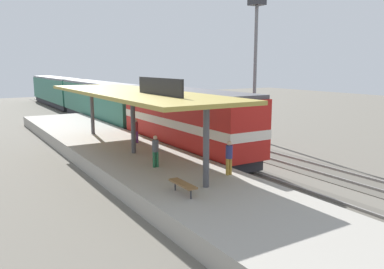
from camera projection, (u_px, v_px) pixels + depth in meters
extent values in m
plane|color=#666056|center=(220.00, 154.00, 27.68)|extent=(120.00, 120.00, 0.00)
cube|color=#565249|center=(197.00, 158.00, 26.64)|extent=(3.20, 110.00, 0.04)
cube|color=gray|center=(188.00, 158.00, 26.26)|extent=(0.10, 110.00, 0.16)
cube|color=gray|center=(205.00, 155.00, 27.01)|extent=(0.10, 110.00, 0.16)
cube|color=#565249|center=(249.00, 150.00, 29.03)|extent=(3.20, 110.00, 0.04)
cube|color=gray|center=(241.00, 150.00, 28.64)|extent=(0.10, 110.00, 0.16)
cube|color=gray|center=(256.00, 148.00, 29.39)|extent=(0.10, 110.00, 0.16)
cube|color=#9E998E|center=(134.00, 160.00, 24.18)|extent=(6.00, 44.00, 0.90)
cylinder|color=#47474C|center=(206.00, 147.00, 17.09)|extent=(0.28, 0.28, 3.60)
cylinder|color=#47474C|center=(133.00, 124.00, 23.79)|extent=(0.28, 0.28, 3.60)
cylinder|color=#47474C|center=(92.00, 111.00, 30.48)|extent=(0.28, 0.28, 3.60)
cube|color=#A38E3D|center=(132.00, 93.00, 23.45)|extent=(5.20, 18.00, 0.20)
cube|color=black|center=(159.00, 86.00, 20.34)|extent=(0.12, 4.80, 0.90)
cylinder|color=#333338|center=(191.00, 194.00, 15.81)|extent=(0.07, 0.07, 0.42)
cylinder|color=#333338|center=(175.00, 186.00, 16.90)|extent=(0.07, 0.07, 0.42)
cube|color=brown|center=(183.00, 184.00, 16.31)|extent=(0.44, 1.70, 0.08)
cube|color=#28282D|center=(185.00, 147.00, 27.88)|extent=(2.60, 13.60, 0.70)
cube|color=red|center=(185.00, 117.00, 27.51)|extent=(2.90, 14.40, 3.50)
cube|color=#4C4C51|center=(185.00, 91.00, 27.18)|extent=(2.78, 14.11, 0.24)
cube|color=silver|center=(185.00, 121.00, 27.55)|extent=(2.93, 14.43, 0.56)
cube|color=#28282D|center=(101.00, 118.00, 42.94)|extent=(2.60, 19.20, 0.70)
cube|color=#2D6B56|center=(101.00, 100.00, 42.59)|extent=(2.90, 20.00, 3.30)
cube|color=slate|center=(100.00, 83.00, 42.27)|extent=(2.78, 19.60, 0.24)
cube|color=#28282D|center=(57.00, 102.00, 60.34)|extent=(2.60, 19.20, 0.70)
cube|color=#2D6B56|center=(56.00, 90.00, 59.99)|extent=(2.90, 20.00, 3.30)
cube|color=slate|center=(55.00, 78.00, 59.68)|extent=(2.78, 19.60, 0.24)
cylinder|color=slate|center=(255.00, 74.00, 32.44)|extent=(0.28, 0.28, 11.00)
cube|color=#333338|center=(257.00, 1.00, 31.41)|extent=(1.10, 1.10, 0.70)
cylinder|color=#663375|center=(135.00, 137.00, 27.00)|extent=(0.16, 0.16, 0.84)
cylinder|color=#663375|center=(137.00, 137.00, 27.09)|extent=(0.16, 0.16, 0.84)
cylinder|color=maroon|center=(136.00, 127.00, 26.92)|extent=(0.34, 0.34, 0.64)
sphere|color=tan|center=(136.00, 120.00, 26.84)|extent=(0.23, 0.23, 0.23)
cylinder|color=olive|center=(227.00, 167.00, 19.19)|extent=(0.16, 0.16, 0.84)
cylinder|color=olive|center=(230.00, 166.00, 19.29)|extent=(0.16, 0.16, 0.84)
cylinder|color=navy|center=(229.00, 152.00, 19.11)|extent=(0.34, 0.34, 0.64)
sphere|color=tan|center=(229.00, 143.00, 19.03)|extent=(0.23, 0.23, 0.23)
cylinder|color=#23603D|center=(154.00, 160.00, 20.66)|extent=(0.16, 0.16, 0.84)
cylinder|color=#23603D|center=(157.00, 159.00, 20.75)|extent=(0.16, 0.16, 0.84)
cylinder|color=#4C4C51|center=(155.00, 146.00, 20.57)|extent=(0.34, 0.34, 0.64)
sphere|color=tan|center=(155.00, 138.00, 20.50)|extent=(0.23, 0.23, 0.23)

